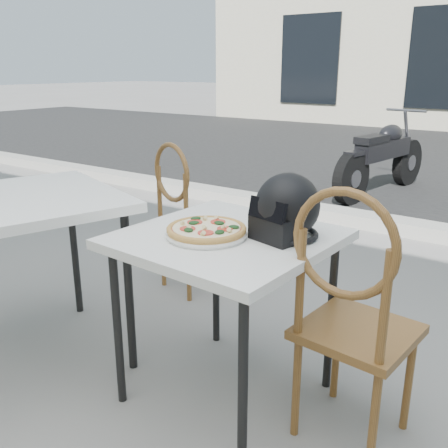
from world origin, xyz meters
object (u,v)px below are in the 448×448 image
Objects in this scene: cafe_table_side at (18,213)px; cafe_table_main at (227,250)px; cafe_chair_main at (351,307)px; pizza at (207,229)px; cafe_chair_side at (185,210)px; motorcycle at (383,158)px; helmet at (286,210)px; plate at (207,234)px.

cafe_table_main is at bearing 18.51° from cafe_table_side.
cafe_chair_main is at bearing 1.03° from cafe_table_main.
pizza is 1.17m from cafe_chair_side.
cafe_table_side is 4.42m from motorcycle.
cafe_chair_main is 0.55× the size of motorcycle.
pizza is at bearing -72.04° from motorcycle.
cafe_chair_main reaches higher than cafe_table_side.
pizza is at bearing 15.36° from cafe_table_side.
cafe_table_main is at bearing 55.07° from pizza.
cafe_chair_main is (0.33, -0.09, -0.29)m from helmet.
helmet is at bearing -10.47° from cafe_chair_main.
motorcycle is (-0.62, 4.15, -0.35)m from plate.
plate is 0.23× the size of motorcycle.
cafe_table_main is 0.81× the size of cafe_chair_main.
pizza is at bearing -132.66° from helmet.
motorcycle is at bearing 98.55° from plate.
cafe_table_side is (-1.49, -0.33, 0.18)m from cafe_chair_main.
cafe_table_main is 0.85× the size of cafe_chair_side.
pizza is 0.31× the size of cafe_table_side.
cafe_chair_main reaches higher than pizza.
motorcycle is (0.17, 3.33, -0.13)m from cafe_chair_side.
plate is at bearing -132.63° from helmet.
pizza is (-0.05, -0.07, 0.10)m from cafe_table_main.
cafe_chair_side reaches higher than cafe_table_side.
pizza is 1.10× the size of helmet.
helmet is at bearing -68.06° from motorcycle.
cafe_table_side is 0.60× the size of motorcycle.
plate is 0.93m from cafe_table_side.
cafe_chair_side is (-0.80, 0.82, -0.24)m from pizza.
cafe_table_side is at bearing -164.64° from pizza.
cafe_chair_main is (0.59, 0.08, -0.18)m from plate.
pizza reaches higher than plate.
motorcycle is (-1.21, 4.07, -0.16)m from cafe_chair_main.
plate is 0.33m from helmet.
helmet is 0.30× the size of cafe_chair_main.
cafe_chair_main reaches higher than helmet.
cafe_chair_side is at bearing -22.65° from cafe_chair_main.
motorcycle reaches higher than pizza.
cafe_table_side reaches higher than cafe_table_main.
motorcycle reaches higher than cafe_table_side.
helmet is 1.24m from cafe_table_side.
cafe_chair_main is 1.53m from cafe_table_side.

